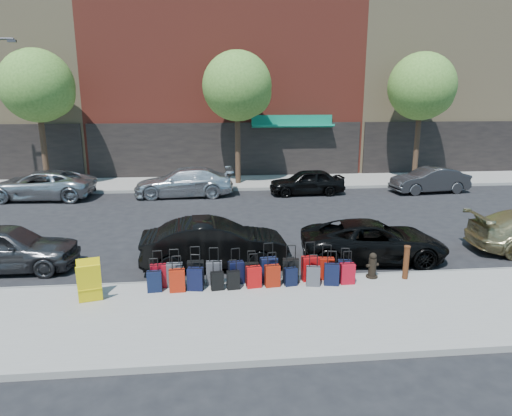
{
  "coord_description": "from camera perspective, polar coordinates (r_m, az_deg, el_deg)",
  "views": [
    {
      "loc": [
        -1.07,
        -16.2,
        5.09
      ],
      "look_at": [
        0.42,
        -1.5,
        1.39
      ],
      "focal_mm": 32.0,
      "sensor_mm": 36.0,
      "label": 1
    }
  ],
  "objects": [
    {
      "name": "suitcase_front_2",
      "position": [
        12.33,
        -7.54,
        -8.04
      ],
      "size": [
        0.44,
        0.25,
        1.05
      ],
      "rotation": [
        0.0,
        0.0,
        0.04
      ],
      "color": "black",
      "rests_on": "sidewalk_near"
    },
    {
      "name": "bollard",
      "position": [
        13.2,
        18.26,
        -6.41
      ],
      "size": [
        0.17,
        0.17,
        0.94
      ],
      "color": "#38190C",
      "rests_on": "sidewalk_near"
    },
    {
      "name": "suitcase_front_1",
      "position": [
        12.32,
        -10.12,
        -8.22
      ],
      "size": [
        0.42,
        0.23,
        1.01
      ],
      "rotation": [
        0.0,
        0.0,
        -0.01
      ],
      "color": "#414247",
      "rests_on": "sidewalk_near"
    },
    {
      "name": "suitcase_front_3",
      "position": [
        12.32,
        -5.25,
        -8.06
      ],
      "size": [
        0.42,
        0.24,
        1.01
      ],
      "rotation": [
        0.0,
        0.0,
        -0.02
      ],
      "color": "#39393E",
      "rests_on": "sidewalk_near"
    },
    {
      "name": "car_far_3",
      "position": [
        25.89,
        20.88,
        3.29
      ],
      "size": [
        4.19,
        1.82,
        1.34
      ],
      "primitive_type": "imported",
      "rotation": [
        0.0,
        0.0,
        -1.47
      ],
      "color": "#343436",
      "rests_on": "ground"
    },
    {
      "name": "car_far_0",
      "position": [
        25.01,
        -25.33,
        2.61
      ],
      "size": [
        5.3,
        2.72,
        1.43
      ],
      "primitive_type": "imported",
      "rotation": [
        0.0,
        0.0,
        -1.64
      ],
      "color": "#AEB1B5",
      "rests_on": "ground"
    },
    {
      "name": "building_right",
      "position": [
        38.41,
        21.88,
        18.91
      ],
      "size": [
        15.0,
        12.12,
        18.0
      ],
      "color": "#8E7A57",
      "rests_on": "ground"
    },
    {
      "name": "suitcase_back_0",
      "position": [
        12.13,
        -12.58,
        -8.93
      ],
      "size": [
        0.38,
        0.24,
        0.88
      ],
      "rotation": [
        0.0,
        0.0,
        0.07
      ],
      "color": "black",
      "rests_on": "sidewalk_near"
    },
    {
      "name": "car_near_2",
      "position": [
        14.79,
        14.47,
        -3.99
      ],
      "size": [
        4.67,
        2.45,
        1.25
      ],
      "primitive_type": "imported",
      "rotation": [
        0.0,
        0.0,
        1.49
      ],
      "color": "black",
      "rests_on": "ground"
    },
    {
      "name": "suitcase_back_6",
      "position": [
        12.15,
        2.05,
        -8.47
      ],
      "size": [
        0.41,
        0.27,
        0.93
      ],
      "rotation": [
        0.0,
        0.0,
        0.11
      ],
      "color": "maroon",
      "rests_on": "sidewalk_near"
    },
    {
      "name": "curb_near",
      "position": [
        12.79,
        -0.53,
        -9.04
      ],
      "size": [
        60.0,
        0.08,
        0.15
      ],
      "primitive_type": "cube",
      "color": "gray",
      "rests_on": "ground"
    },
    {
      "name": "suitcase_front_9",
      "position": [
        12.73,
        8.8,
        -7.48
      ],
      "size": [
        0.43,
        0.28,
        0.97
      ],
      "rotation": [
        0.0,
        0.0,
        -0.14
      ],
      "color": "maroon",
      "rests_on": "sidewalk_near"
    },
    {
      "name": "suitcase_back_3",
      "position": [
        12.0,
        -4.87,
        -9.05
      ],
      "size": [
        0.35,
        0.23,
        0.78
      ],
      "rotation": [
        0.0,
        0.0,
        0.14
      ],
      "color": "black",
      "rests_on": "sidewalk_near"
    },
    {
      "name": "suitcase_back_1",
      "position": [
        12.01,
        -9.83,
        -8.92
      ],
      "size": [
        0.41,
        0.25,
        0.95
      ],
      "rotation": [
        0.0,
        0.0,
        0.05
      ],
      "color": "#9B1C0A",
      "rests_on": "sidewalk_near"
    },
    {
      "name": "ground",
      "position": [
        17.01,
        -1.92,
        -3.37
      ],
      "size": [
        120.0,
        120.0,
        0.0
      ],
      "primitive_type": "plane",
      "color": "black",
      "rests_on": "ground"
    },
    {
      "name": "sidewalk_near",
      "position": [
        10.97,
        0.46,
        -13.16
      ],
      "size": [
        60.0,
        4.0,
        0.15
      ],
      "primitive_type": "cube",
      "color": "gray",
      "rests_on": "ground"
    },
    {
      "name": "car_near_0",
      "position": [
        15.35,
        -28.88,
        -4.36
      ],
      "size": [
        4.16,
        1.73,
        1.41
      ],
      "primitive_type": "imported",
      "rotation": [
        0.0,
        0.0,
        1.55
      ],
      "color": "#38373A",
      "rests_on": "ground"
    },
    {
      "name": "tree_center",
      "position": [
        25.76,
        -2.04,
        14.75
      ],
      "size": [
        3.8,
        3.8,
        7.27
      ],
      "color": "black",
      "rests_on": "sidewalk_far"
    },
    {
      "name": "suitcase_front_4",
      "position": [
        12.33,
        -2.49,
        -8.06
      ],
      "size": [
        0.44,
        0.29,
        0.97
      ],
      "rotation": [
        0.0,
        0.0,
        0.19
      ],
      "color": "black",
      "rests_on": "sidewalk_near"
    },
    {
      "name": "suitcase_back_10",
      "position": [
        12.55,
        11.35,
        -8.04
      ],
      "size": [
        0.38,
        0.23,
        0.9
      ],
      "rotation": [
        0.0,
        0.0,
        0.02
      ],
      "color": "maroon",
      "rests_on": "sidewalk_near"
    },
    {
      "name": "suitcase_back_2",
      "position": [
        12.03,
        -7.59,
        -8.79
      ],
      "size": [
        0.43,
        0.29,
        0.95
      ],
      "rotation": [
        0.0,
        0.0,
        -0.17
      ],
      "color": "black",
      "rests_on": "sidewalk_near"
    },
    {
      "name": "suitcase_front_10",
      "position": [
        12.78,
        11.01,
        -7.61
      ],
      "size": [
        0.4,
        0.27,
        0.9
      ],
      "rotation": [
        0.0,
        0.0,
        -0.2
      ],
      "color": "black",
      "rests_on": "sidewalk_near"
    },
    {
      "name": "tree_right",
      "position": [
        28.45,
        20.25,
        13.86
      ],
      "size": [
        3.8,
        3.8,
        7.27
      ],
      "color": "black",
      "rests_on": "sidewalk_far"
    },
    {
      "name": "suitcase_back_9",
      "position": [
        12.4,
        9.42,
        -8.19
      ],
      "size": [
        0.43,
        0.3,
        0.93
      ],
      "rotation": [
        0.0,
        0.0,
        -0.19
      ],
      "color": "black",
      "rests_on": "sidewalk_near"
    },
    {
      "name": "suitcase_back_8",
      "position": [
        12.28,
        7.15,
        -8.44
      ],
      "size": [
        0.39,
        0.26,
        0.85
      ],
      "rotation": [
        0.0,
        0.0,
        -0.17
      ],
      "color": "#414146",
      "rests_on": "sidewalk_near"
    },
    {
      "name": "sidewalk_far",
      "position": [
        26.69,
        -3.39,
        3.19
      ],
      "size": [
        60.0,
        4.0,
        0.15
      ],
      "primitive_type": "cube",
      "color": "gray",
      "rests_on": "ground"
    },
    {
      "name": "building_center",
      "position": [
        34.55,
        -4.26,
        22.15
      ],
      "size": [
        17.0,
        12.85,
        20.0
      ],
      "color": "maroon",
      "rests_on": "ground"
    },
    {
      "name": "car_far_2",
      "position": [
        23.89,
        6.35,
        3.27
      ],
      "size": [
        3.93,
        1.69,
        1.32
      ],
      "primitive_type": "imported",
      "rotation": [
        0.0,
        0.0,
        -1.54
      ],
      "color": "black",
      "rests_on": "ground"
    },
    {
      "name": "suitcase_front_8",
      "position": [
        12.58,
        6.79,
        -7.52
      ],
      "size": [
        0.47,
        0.29,
        1.08
      ],
      "rotation": [
        0.0,
        0.0,
        0.09
      ],
      "color": "#92090B",
      "rests_on": "sidewalk_near"
    },
    {
      "name": "curb_far",
      "position": [
        24.71,
        -3.18,
        2.32
      ],
      "size": [
        60.0,
        0.08,
        0.15
      ],
      "primitive_type": "cube",
      "color": "gray",
      "rests_on": "ground"
    },
    {
      "name": "display_rack",
      "position": [
        11.98,
        -20.11,
        -8.63
      ],
      "size": [
        0.69,
        0.73,
        1.0
      ],
      "rotation": [
        0.0,
        0.0,
        0.24
      ],
      "color": "#DAC10C",
      "rests_on": "sidewalk_near"
    },
    {
      "name": "car_far_1",
      "position": [
        23.6,
        -8.99,
        3.21
      ],
      "size": [
        5.04,
        2.12,
        1.45
      ],
      "primitive_type": "imported",
      "rotation": [
        0.0,
        0.0,
        -1.55
      ],
      "color": "silver",
      "rests_on": "ground"
    },
    {
      "name": "suitcase_back_4",
      "position": [
        12.01,
        -2.87,
        -8.97
      ],
      "size": [
        0.35,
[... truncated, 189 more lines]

